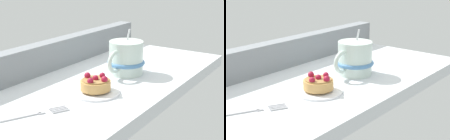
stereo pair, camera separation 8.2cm
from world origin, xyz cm
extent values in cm
cube|color=silver|center=(0.00, 0.00, -1.62)|extent=(85.39, 37.36, 3.24)
cube|color=gray|center=(0.00, 16.48, 3.85)|extent=(83.68, 4.41, 7.71)
cylinder|color=white|center=(-5.90, -4.79, 0.47)|extent=(10.85, 10.85, 0.94)
cylinder|color=white|center=(-5.90, -4.79, 0.23)|extent=(5.97, 5.97, 0.47)
cylinder|color=tan|center=(-5.90, -4.79, 1.96)|extent=(6.78, 6.78, 2.05)
cylinder|color=#A37942|center=(-5.90, -4.79, 3.14)|extent=(5.97, 5.97, 0.30)
sphere|color=maroon|center=(-5.90, -4.79, 3.56)|extent=(1.36, 1.36, 1.36)
sphere|color=maroon|center=(-3.63, -5.05, 3.63)|extent=(1.32, 1.32, 1.32)
sphere|color=maroon|center=(-5.78, -2.45, 3.72)|extent=(1.45, 1.45, 1.45)
sphere|color=maroon|center=(-8.20, -5.12, 3.64)|extent=(1.37, 1.37, 1.37)
sphere|color=maroon|center=(-5.78, -7.16, 3.68)|extent=(1.47, 1.47, 1.47)
cylinder|color=silver|center=(10.06, -2.98, 4.35)|extent=(8.85, 8.85, 8.71)
torus|color=#4C7FB2|center=(10.06, -2.98, 3.07)|extent=(9.94, 9.94, 1.04)
torus|color=silver|center=(4.78, -2.98, 4.35)|extent=(5.92, 1.04, 5.92)
cylinder|color=silver|center=(11.83, -2.31, 9.03)|extent=(0.74, 1.62, 5.11)
cube|color=#B7B7BC|center=(-25.16, -0.36, 0.30)|extent=(9.58, 5.23, 0.60)
cube|color=#B7B7BC|center=(-20.52, -2.66, 0.30)|extent=(1.32, 1.04, 0.60)
cube|color=#B7B7BC|center=(-17.88, -5.20, 0.30)|extent=(3.24, 1.77, 0.60)
cube|color=#B7B7BC|center=(-17.55, -4.55, 0.30)|extent=(3.24, 1.77, 0.60)
cube|color=#B7B7BC|center=(-17.22, -3.89, 0.30)|extent=(3.24, 1.77, 0.60)
cube|color=#B7B7BC|center=(-16.90, -3.23, 0.30)|extent=(3.24, 1.77, 0.60)
camera|label=1|loc=(-63.06, -47.15, 27.65)|focal=54.53mm
camera|label=2|loc=(-58.18, -53.72, 27.65)|focal=54.53mm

